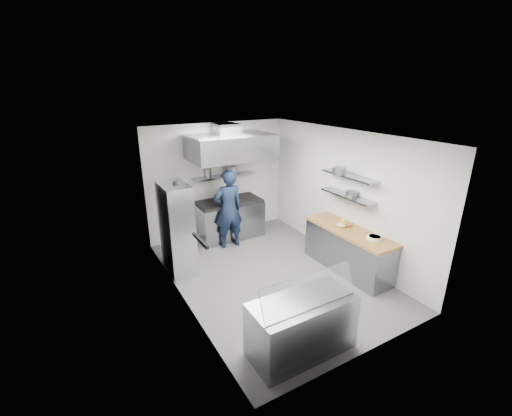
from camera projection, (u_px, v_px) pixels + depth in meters
floor at (271, 274)px, 6.95m from camera, size 5.00×5.00×0.00m
ceiling at (273, 135)px, 6.00m from camera, size 5.00×5.00×0.00m
wall_back at (218, 180)px, 8.51m from camera, size 3.60×2.80×0.02m
wall_front at (375, 268)px, 4.43m from camera, size 3.60×2.80×0.02m
wall_left at (180, 229)px, 5.63m from camera, size 2.80×5.00×0.02m
wall_right at (343, 195)px, 7.32m from camera, size 2.80×5.00×0.02m
gas_range at (230, 220)px, 8.55m from camera, size 1.60×0.80×0.90m
cooktop at (229, 202)px, 8.39m from camera, size 1.57×0.78×0.06m
stock_pot_left at (219, 199)px, 8.20m from camera, size 0.27×0.27×0.20m
stock_pot_mid at (227, 193)px, 8.52m from camera, size 0.32×0.32×0.24m
over_range_shelf at (224, 176)px, 8.39m from camera, size 1.60×0.30×0.04m
shelf_pot_a at (206, 172)px, 8.36m from camera, size 0.25×0.25×0.18m
shelf_pot_b at (231, 171)px, 8.38m from camera, size 0.32×0.32×0.22m
extractor_hood at (231, 147)px, 7.78m from camera, size 1.90×1.15×0.55m
hood_duct at (226, 129)px, 7.84m from camera, size 0.55×0.55×0.24m
red_firebox at (169, 187)px, 7.87m from camera, size 0.22×0.10×0.26m
chef at (229, 209)px, 7.88m from camera, size 0.70×0.49×1.86m
wire_rack at (177, 229)px, 6.83m from camera, size 0.50×0.90×1.85m
rack_bin_a at (180, 237)px, 6.73m from camera, size 0.16×0.20×0.18m
rack_bin_b at (172, 208)px, 6.87m from camera, size 0.13×0.17×0.15m
rack_jar at (176, 186)px, 6.56m from camera, size 0.11×0.11×0.18m
knife_strip at (200, 240)px, 4.86m from camera, size 0.04×0.55×0.05m
prep_counter_base at (348, 251)px, 7.01m from camera, size 0.62×2.00×0.84m
prep_counter_top at (350, 231)px, 6.86m from camera, size 0.65×2.04×0.06m
plate_stack_a at (374, 238)px, 6.40m from camera, size 0.26×0.26×0.06m
plate_stack_b at (375, 238)px, 6.42m from camera, size 0.25×0.25×0.06m
copper_pan at (349, 225)px, 7.01m from camera, size 0.16×0.16×0.06m
squeeze_bottle at (342, 223)px, 6.93m from camera, size 0.07×0.07×0.18m
mixing_bowl at (342, 226)px, 6.97m from camera, size 0.24×0.24×0.05m
wall_shelf_lower at (348, 196)px, 6.96m from camera, size 0.30×1.30×0.04m
wall_shelf_upper at (350, 176)px, 6.82m from camera, size 0.30×1.30×0.04m
shelf_pot_c at (352, 193)px, 6.89m from camera, size 0.23×0.23×0.10m
shelf_pot_d at (339, 171)px, 6.85m from camera, size 0.27×0.27×0.14m
display_case at (302, 326)px, 4.82m from camera, size 1.50×0.70×0.85m
display_glass at (309, 291)px, 4.50m from camera, size 1.47×0.19×0.42m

